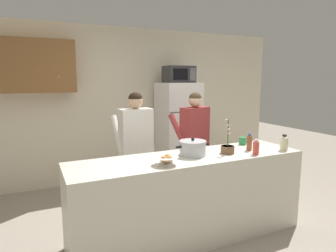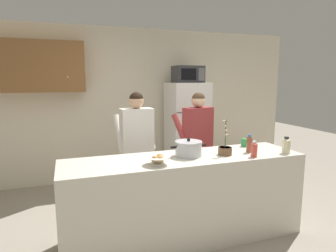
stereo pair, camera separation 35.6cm
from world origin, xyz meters
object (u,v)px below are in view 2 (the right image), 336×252
refrigerator (187,131)px  coffee_mug (245,142)px  microwave (188,74)px  person_near_pot (137,140)px  bottle_far_corner (254,149)px  potted_orchid (225,149)px  person_by_sink (197,136)px  cooking_pot (188,149)px  bread_bowl (158,160)px  bottle_mid_counter (286,145)px  bottle_near_edge (249,144)px

refrigerator → coffee_mug: 1.63m
microwave → person_near_pot: 1.76m
bottle_far_corner → potted_orchid: (-0.25, 0.18, -0.02)m
person_by_sink → potted_orchid: bearing=-93.7°
cooking_pot → bottle_far_corner: 0.69m
microwave → bread_bowl: size_ratio=1.97×
person_near_pot → person_by_sink: size_ratio=1.01×
bread_bowl → potted_orchid: 0.81m
coffee_mug → bottle_mid_counter: 0.51m
person_near_pot → bottle_far_corner: bearing=-44.7°
refrigerator → person_near_pot: refrigerator is taller
refrigerator → cooking_pot: 1.98m
refrigerator → person_near_pot: bearing=-136.9°
bottle_near_edge → microwave: bearing=88.7°
person_near_pot → bottle_far_corner: 1.45m
microwave → bottle_mid_counter: size_ratio=2.57×
microwave → potted_orchid: microwave is taller
bottle_far_corner → potted_orchid: 0.30m
bread_bowl → bottle_far_corner: bearing=-3.2°
cooking_pot → bread_bowl: 0.46m
coffee_mug → person_near_pot: bearing=155.6°
bottle_near_edge → cooking_pot: bearing=173.8°
bottle_mid_counter → coffee_mug: bearing=117.0°
coffee_mug → bottle_near_edge: bottle_near_edge is taller
bottle_mid_counter → refrigerator: bearing=98.7°
person_near_pot → cooking_pot: 0.85m
coffee_mug → bottle_mid_counter: size_ratio=0.70×
person_by_sink → bottle_near_edge: size_ratio=7.77×
microwave → bottle_mid_counter: (0.32, -2.05, -0.81)m
bottle_near_edge → potted_orchid: potted_orchid is taller
coffee_mug → bottle_mid_counter: (0.23, -0.45, 0.04)m
refrigerator → coffee_mug: (0.09, -1.63, 0.13)m
bottle_mid_counter → potted_orchid: 0.70m
cooking_pot → bottle_far_corner: size_ratio=2.34×
bottle_mid_counter → potted_orchid: (-0.68, 0.16, -0.03)m
person_by_sink → potted_orchid: (-0.05, -0.82, 0.01)m
bread_bowl → coffee_mug: bearing=17.8°
coffee_mug → microwave: bearing=93.1°
microwave → person_by_sink: microwave is taller
refrigerator → bottle_far_corner: bearing=-93.1°
cooking_pot → bread_bowl: bearing=-153.3°
microwave → person_by_sink: 1.40m
person_by_sink → bottle_near_edge: person_by_sink is taller
refrigerator → person_by_sink: refrigerator is taller
potted_orchid → bread_bowl: bearing=-171.6°
person_by_sink → bottle_far_corner: 1.02m
coffee_mug → person_by_sink: bearing=126.1°
refrigerator → microwave: 0.98m
refrigerator → cooking_pot: bearing=-112.5°
bread_bowl → bottle_near_edge: size_ratio=1.21×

